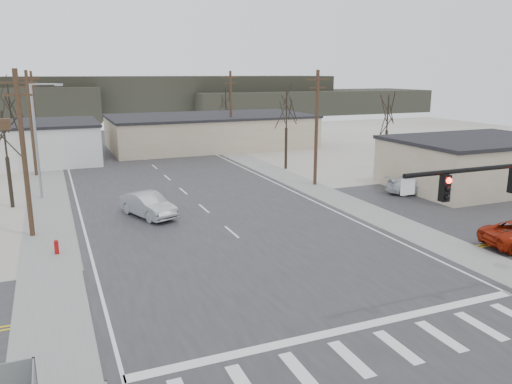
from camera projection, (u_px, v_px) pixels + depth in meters
ground at (288, 280)px, 24.04m from camera, size 140.00×140.00×0.00m
main_road at (200, 205)px, 37.50m from camera, size 18.00×110.00×0.05m
cross_road at (288, 280)px, 24.03m from camera, size 90.00×10.00×0.04m
parking_lot at (495, 208)px, 36.89m from camera, size 18.00×20.00×0.03m
sidewalk_left at (48, 204)px, 38.03m from camera, size 3.00×90.00×0.06m
sidewalk_right at (296, 181)px, 45.95m from camera, size 3.00×90.00×0.06m
fire_hydrant at (56, 247)px, 27.30m from camera, size 0.24×0.24×0.87m
building_right_far at (210, 131)px, 66.78m from camera, size 26.30×14.30×4.30m
building_lot at (476, 163)px, 43.27m from camera, size 14.30×10.30×4.30m
upole_left_b at (24, 152)px, 29.30m from camera, size 2.20×0.30×10.00m
upole_left_c at (31, 122)px, 47.26m from camera, size 2.20×0.30×10.00m
upole_left_d at (34, 108)px, 65.22m from camera, size 2.20×0.30×10.00m
upole_right_a at (316, 126)px, 43.28m from camera, size 2.20×0.30×10.00m
upole_right_b at (231, 110)px, 63.03m from camera, size 2.20×0.30×10.00m
streetlight_main at (38, 135)px, 38.57m from camera, size 2.40×0.25×9.00m
tree_left_near at (5, 137)px, 35.92m from camera, size 3.30×3.30×7.35m
tree_right_mid at (286, 111)px, 50.67m from camera, size 3.74×3.74×8.33m
tree_left_far at (9, 103)px, 58.65m from camera, size 3.96×3.96×8.82m
tree_right_far at (226, 101)px, 75.03m from camera, size 3.52×3.52×7.84m
tree_lot at (388, 115)px, 50.71m from camera, size 3.52×3.52×7.84m
hill_center at (163, 96)px, 114.79m from camera, size 80.00×18.00×9.00m
hill_right at (309, 102)px, 122.88m from camera, size 60.00×18.00×5.50m
sedan_crossing at (148, 205)px, 34.38m from camera, size 3.42×5.31×1.65m
car_far_a at (172, 148)px, 61.35m from camera, size 2.12×4.93×1.41m
car_far_b at (83, 133)px, 75.92m from camera, size 3.38×4.71×1.49m
car_parked_silver at (417, 185)px, 40.95m from camera, size 5.26×3.38×1.42m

